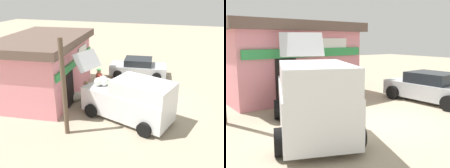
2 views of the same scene
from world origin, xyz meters
The scene contains 9 objects.
ground_plane centered at (0.00, 0.00, 0.00)m, with size 60.00×60.00×0.00m, color tan.
storefront_bar centered at (-0.93, 5.52, 1.78)m, with size 6.78×4.69×3.46m.
delivery_van centered at (-2.43, 0.25, 1.03)m, with size 3.30×5.18×2.94m.
parked_sedan centered at (3.72, 0.90, 0.60)m, with size 2.37×4.06×1.28m.
vendor_standing centered at (-0.65, 2.38, 1.02)m, with size 0.52×0.45×1.77m.
customer_bending centered at (-1.92, 2.51, 0.86)m, with size 0.64×0.70×1.45m.
unloaded_banana_pile centered at (-1.23, 3.57, 0.22)m, with size 0.93×0.88×0.48m.
paint_bucket centered at (1.25, 3.02, 0.15)m, with size 0.33×0.33×0.30m, color #BF3F33.
utility_pole centered at (-4.41, 2.62, 2.11)m, with size 0.20×0.20×4.22m, color brown.
Camera 1 is at (-12.54, -1.69, 5.98)m, focal length 38.45 mm.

